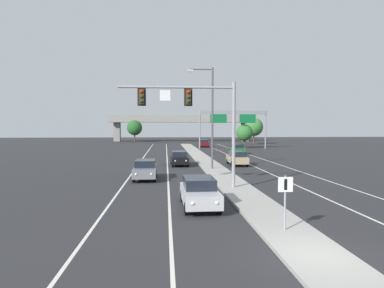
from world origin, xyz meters
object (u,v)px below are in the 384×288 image
at_px(car_oncoming_grey, 145,169).
at_px(car_receding_darkred, 204,143).
at_px(tree_far_right_c, 244,133).
at_px(tree_far_right_b, 254,127).
at_px(car_receding_green, 237,149).
at_px(car_oncoming_black, 179,158).
at_px(overhead_signal_mast, 197,111).
at_px(tree_far_left_a, 135,128).
at_px(car_oncoming_silver, 199,192).
at_px(median_sign_post, 285,195).
at_px(highway_sign_gantry, 233,117).
at_px(street_lamp_median, 210,112).
at_px(car_receding_tan, 237,158).

bearing_deg(car_oncoming_grey, car_receding_darkred, 77.52).
height_order(tree_far_right_c, tree_far_right_b, tree_far_right_b).
bearing_deg(tree_far_right_c, car_receding_green, -107.56).
distance_m(car_oncoming_black, car_receding_darkred, 35.13).
relative_size(overhead_signal_mast, tree_far_right_b, 1.21).
distance_m(car_receding_darkred, tree_far_left_a, 30.09).
height_order(car_oncoming_silver, tree_far_right_c, tree_far_right_c).
distance_m(median_sign_post, car_oncoming_silver, 5.70).
bearing_deg(highway_sign_gantry, car_oncoming_silver, -103.28).
height_order(car_oncoming_grey, tree_far_right_c, tree_far_right_c).
height_order(median_sign_post, tree_far_right_b, tree_far_right_b).
xyz_separation_m(overhead_signal_mast, car_oncoming_silver, (-0.32, -5.04, -4.54)).
xyz_separation_m(car_receding_green, highway_sign_gantry, (1.83, 12.71, 5.34)).
distance_m(street_lamp_median, highway_sign_gantry, 33.30).
relative_size(car_receding_tan, car_receding_darkred, 1.01).
height_order(car_oncoming_silver, car_receding_darkred, same).
distance_m(highway_sign_gantry, tree_far_left_a, 38.20).
height_order(car_receding_tan, car_receding_green, same).
xyz_separation_m(car_oncoming_black, car_receding_tan, (6.46, -0.38, 0.00)).
relative_size(highway_sign_gantry, tree_far_right_c, 2.79).
bearing_deg(car_oncoming_black, overhead_signal_mast, -87.72).
bearing_deg(car_oncoming_black, car_oncoming_grey, -107.85).
relative_size(car_oncoming_silver, car_receding_green, 1.01).
bearing_deg(car_oncoming_grey, overhead_signal_mast, -53.11).
distance_m(median_sign_post, street_lamp_median, 20.94).
bearing_deg(car_receding_tan, tree_far_left_a, 105.62).
bearing_deg(overhead_signal_mast, median_sign_post, -74.81).
distance_m(car_oncoming_silver, car_oncoming_black, 19.95).
bearing_deg(tree_far_right_b, tree_far_right_c, -110.86).
relative_size(car_receding_darkred, tree_far_left_a, 0.73).
bearing_deg(tree_far_right_b, street_lamp_median, -109.36).
bearing_deg(highway_sign_gantry, car_receding_tan, -100.25).
height_order(car_oncoming_silver, car_oncoming_grey, same).
relative_size(street_lamp_median, tree_far_right_b, 1.53).
xyz_separation_m(street_lamp_median, car_oncoming_grey, (-6.09, -5.64, -4.97)).
xyz_separation_m(median_sign_post, highway_sign_gantry, (8.32, 52.66, 4.58)).
height_order(car_oncoming_grey, car_receding_green, same).
distance_m(car_receding_tan, tree_far_left_a, 61.98).
relative_size(median_sign_post, car_oncoming_black, 0.49).
height_order(car_oncoming_silver, car_receding_green, same).
bearing_deg(car_receding_green, overhead_signal_mast, -106.91).
bearing_deg(highway_sign_gantry, car_receding_darkred, 126.89).
relative_size(median_sign_post, car_oncoming_silver, 0.49).
relative_size(tree_far_right_c, tree_far_left_a, 0.77).
bearing_deg(car_receding_darkred, tree_far_left_a, 124.25).
bearing_deg(overhead_signal_mast, car_oncoming_silver, -93.58).
bearing_deg(tree_far_right_b, car_oncoming_black, -114.18).
height_order(car_oncoming_black, tree_far_right_b, tree_far_right_b).
xyz_separation_m(overhead_signal_mast, tree_far_right_b, (19.63, 59.96, -1.10)).
distance_m(car_oncoming_grey, tree_far_right_c, 42.73).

